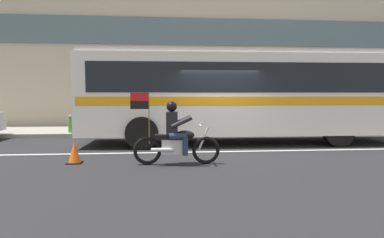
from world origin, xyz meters
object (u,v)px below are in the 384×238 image
at_px(transit_bus, 241,90).
at_px(motorcycle_with_rider, 176,138).
at_px(fire_hydrant, 71,124).
at_px(traffic_cone, 74,153).

relative_size(transit_bus, motorcycle_with_rider, 5.08).
bearing_deg(motorcycle_with_rider, fire_hydrant, 124.94).
height_order(motorcycle_with_rider, traffic_cone, motorcycle_with_rider).
relative_size(fire_hydrant, traffic_cone, 1.36).
height_order(motorcycle_with_rider, fire_hydrant, motorcycle_with_rider).
distance_m(transit_bus, traffic_cone, 6.11).
xyz_separation_m(transit_bus, motorcycle_with_rider, (-2.46, -3.47, -1.22)).
xyz_separation_m(fire_hydrant, traffic_cone, (1.63, -5.60, -0.26)).
height_order(transit_bus, fire_hydrant, transit_bus).
xyz_separation_m(motorcycle_with_rider, traffic_cone, (-2.54, 0.36, -0.41)).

